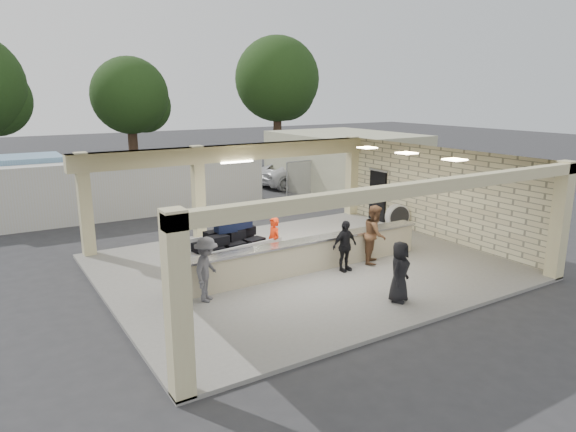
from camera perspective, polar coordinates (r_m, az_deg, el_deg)
ground at (r=16.39m, az=1.61°, el=-5.78°), size 120.00×120.00×0.00m
pavilion at (r=16.65m, az=0.99°, el=-0.63°), size 12.01×10.00×3.55m
baggage_counter at (r=15.81m, az=2.63°, el=-4.28°), size 8.20×0.58×0.98m
luggage_cart at (r=15.79m, az=-6.38°, el=-3.14°), size 2.77×1.92×1.52m
drum_fan at (r=20.65m, az=12.05°, el=-0.07°), size 0.99×0.53×1.06m
baggage_handler at (r=15.92m, az=-1.61°, el=-2.98°), size 0.34×0.59×1.60m
passenger_a at (r=16.56m, az=9.65°, el=-2.00°), size 0.94×0.92×1.88m
passenger_b at (r=15.70m, az=6.32°, el=-3.32°), size 0.96×0.42×1.58m
passenger_c at (r=13.54m, az=-9.03°, el=-5.89°), size 1.04×1.09×1.73m
passenger_d at (r=13.70m, az=12.29°, el=-6.04°), size 0.85×0.64×1.62m
car_white_a at (r=30.75m, az=1.08°, el=4.83°), size 5.44×2.97×1.49m
car_white_b at (r=34.98m, az=7.64°, el=5.87°), size 5.36×4.02×1.60m
car_dark at (r=31.50m, az=-6.37°, el=5.07°), size 5.00×4.01×1.61m
container_white at (r=24.53m, az=-16.60°, el=3.28°), size 11.90×2.68×2.57m
fence at (r=29.68m, az=9.79°, el=4.91°), size 12.06×0.06×2.03m
tree_mid at (r=40.52m, az=-16.78°, el=12.38°), size 6.00×5.60×8.00m
tree_right at (r=44.39m, az=-0.95°, el=14.61°), size 7.20×7.00×10.00m
adjacent_building at (r=29.40m, az=6.33°, el=6.02°), size 6.00×8.00×3.20m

